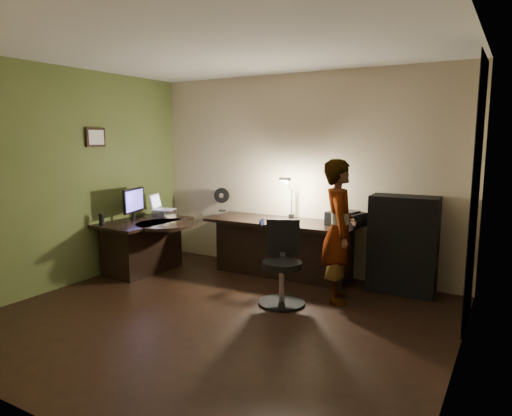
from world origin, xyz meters
The scene contains 27 objects.
floor centered at (0.00, 0.00, -0.01)m, with size 4.50×4.00×0.01m, color black.
ceiling centered at (0.00, 0.00, 2.71)m, with size 4.50×4.00×0.01m, color silver.
wall_back centered at (0.00, 2.00, 1.35)m, with size 4.50×0.01×2.70m, color tan.
wall_front centered at (0.00, -2.00, 1.35)m, with size 4.50×0.01×2.70m, color tan.
wall_left centered at (-2.25, 0.00, 1.35)m, with size 0.01×4.00×2.70m, color tan.
wall_right centered at (2.25, 0.00, 1.35)m, with size 0.01×4.00×2.70m, color tan.
green_wall_overlay centered at (-2.24, 0.00, 1.35)m, with size 0.00×4.00×2.70m, color #52622E.
arched_doorway centered at (2.24, 1.15, 1.30)m, with size 0.01×0.90×2.60m, color black.
french_door centered at (2.24, -0.55, 1.05)m, with size 0.02×0.92×2.10m, color white.
framed_picture centered at (-2.22, 0.45, 1.85)m, with size 0.04×0.30×0.25m, color black.
desk_left centered at (-1.83, 0.87, 0.36)m, with size 0.76×1.24×0.72m, color black.
desk_right centered at (-0.10, 1.63, 0.38)m, with size 2.02×0.71×0.76m, color black.
cabinet centered at (1.45, 1.78, 0.58)m, with size 0.78×0.39×1.17m, color black.
laptop_stand centered at (-1.80, 1.25, 0.76)m, with size 0.27×0.22×0.11m, color silver.
laptop centered at (-1.80, 1.25, 0.93)m, with size 0.31×0.29×0.22m, color silver.
monitor centered at (-1.96, 0.80, 0.87)m, with size 0.10×0.51×0.34m, color black.
mouse centered at (-1.40, 0.59, 0.72)m, with size 0.05×0.08×0.03m, color silver.
phone centered at (-1.83, 0.83, 0.70)m, with size 0.07×0.14×0.01m, color black.
pen centered at (-1.34, 0.85, 0.71)m, with size 0.01×0.15×0.01m, color black.
speaker centered at (-2.08, 0.36, 0.79)m, with size 0.07×0.07×0.17m, color black.
notepad centered at (-1.63, 0.55, 0.70)m, with size 0.14×0.20×0.01m, color silver.
desk_fan centered at (-1.21, 1.88, 0.93)m, with size 0.23×0.12×0.35m, color black.
headphones centered at (-0.09, 1.22, 0.81)m, with size 0.20×0.08×0.10m, color navy.
printer centered at (0.76, 1.70, 0.85)m, with size 0.42×0.33×0.19m, color black.
desk_lamp centered at (-0.05, 1.83, 1.06)m, with size 0.15×0.27×0.60m, color black.
office_chair centered at (0.40, 0.68, 0.46)m, with size 0.52×0.52×0.93m, color black.
person centered at (0.88, 1.13, 0.81)m, with size 0.58×0.38×1.61m, color #D8A88C.
Camera 1 is at (2.59, -3.69, 1.85)m, focal length 32.00 mm.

